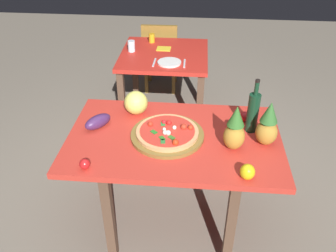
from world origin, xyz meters
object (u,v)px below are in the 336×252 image
object	(u,v)px
knife_utensil	(184,63)
pineapple_right	(235,130)
eggplant	(98,122)
tomato_beside_pepper	(245,116)
dinner_plate	(169,62)
napkin_folded	(164,49)
background_table	(164,64)
pizza_board	(167,135)
tomato_at_corner	(232,124)
wine_bottle	(253,112)
display_table	(174,147)
pizza	(168,132)
drinking_glass_juice	(152,38)
fork_utensil	(154,62)
bell_pepper	(247,172)
tomato_by_bottle	(85,164)
drinking_glass_water	(131,46)
pineapple_left	(268,126)
melon	(136,103)
dining_chair	(160,53)

from	to	relation	value
knife_utensil	pineapple_right	bearing A→B (deg)	-74.73
eggplant	tomato_beside_pepper	xyz separation A→B (m)	(0.99, 0.17, -0.01)
dinner_plate	napkin_folded	distance (m)	0.35
background_table	pizza_board	world-z (taller)	pizza_board
background_table	tomato_at_corner	size ratio (longest dim) A/B	12.79
background_table	wine_bottle	bearing A→B (deg)	-60.92
pizza_board	tomato_beside_pepper	world-z (taller)	tomato_beside_pepper
display_table	pizza	distance (m)	0.13
drinking_glass_juice	dinner_plate	distance (m)	0.56
display_table	tomato_at_corner	size ratio (longest dim) A/B	20.95
fork_utensil	bell_pepper	bearing A→B (deg)	-63.85
background_table	tomato_at_corner	distance (m)	1.39
tomato_by_bottle	napkin_folded	distance (m)	1.87
dinner_plate	tomato_by_bottle	bearing A→B (deg)	-103.37
pizza_board	drinking_glass_water	distance (m)	1.49
pizza	napkin_folded	world-z (taller)	pizza
pineapple_left	bell_pepper	world-z (taller)	pineapple_left
melon	display_table	bearing A→B (deg)	-42.32
drinking_glass_water	napkin_folded	world-z (taller)	drinking_glass_water
bell_pepper	tomato_at_corner	bearing A→B (deg)	96.04
melon	tomato_at_corner	size ratio (longest dim) A/B	2.53
tomato_at_corner	knife_utensil	world-z (taller)	tomato_at_corner
pizza	knife_utensil	bearing A→B (deg)	87.50
drinking_glass_water	napkin_folded	bearing A→B (deg)	15.54
pineapple_right	eggplant	xyz separation A→B (m)	(-0.89, 0.15, -0.09)
display_table	tomato_beside_pepper	bearing A→B (deg)	26.10
wine_bottle	tomato_by_bottle	distance (m)	1.11
background_table	tomato_at_corner	world-z (taller)	tomato_at_corner
display_table	pineapple_left	distance (m)	0.62
pineapple_right	drinking_glass_juice	bearing A→B (deg)	112.71
dinner_plate	pineapple_right	bearing A→B (deg)	-67.81
pineapple_left	drinking_glass_juice	distance (m)	1.93
display_table	dinner_plate	xyz separation A→B (m)	(-0.13, 1.15, 0.09)
tomato_at_corner	tomato_beside_pepper	size ratio (longest dim) A/B	0.95
pineapple_left	fork_utensil	size ratio (longest dim) A/B	1.67
melon	fork_utensil	world-z (taller)	melon
pizza	drinking_glass_water	size ratio (longest dim) A/B	3.79
drinking_glass_water	dinner_plate	size ratio (longest dim) A/B	0.49
pizza_board	wine_bottle	bearing A→B (deg)	12.98
drinking_glass_water	melon	bearing A→B (deg)	-78.33
eggplant	tomato_beside_pepper	world-z (taller)	eggplant
knife_utensil	tomato_at_corner	bearing A→B (deg)	-70.92
pizza	pineapple_right	world-z (taller)	pineapple_right
bell_pepper	tomato_at_corner	distance (m)	0.50
bell_pepper	dinner_plate	bearing A→B (deg)	110.57
knife_utensil	drinking_glass_juice	bearing A→B (deg)	124.45
drinking_glass_juice	dining_chair	bearing A→B (deg)	82.81
pizza_board	pineapple_left	world-z (taller)	pineapple_left
eggplant	knife_utensil	xyz separation A→B (m)	(0.53, 1.09, -0.04)
pizza_board	fork_utensil	distance (m)	1.18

